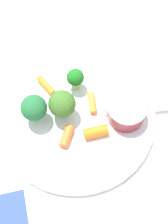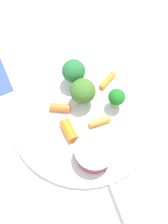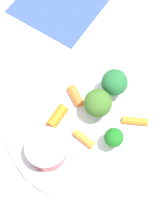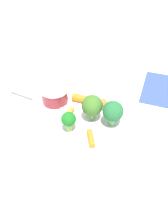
{
  "view_description": "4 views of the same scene",
  "coord_description": "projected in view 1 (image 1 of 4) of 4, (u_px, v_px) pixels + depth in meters",
  "views": [
    {
      "loc": [
        -0.09,
        -0.24,
        0.5
      ],
      "look_at": [
        0.01,
        -0.01,
        0.03
      ],
      "focal_mm": 54.24,
      "sensor_mm": 36.0,
      "label": 1
    },
    {
      "loc": [
        0.15,
        -0.11,
        0.4
      ],
      "look_at": [
        0.01,
        -0.01,
        0.03
      ],
      "focal_mm": 39.01,
      "sensor_mm": 36.0,
      "label": 2
    },
    {
      "loc": [
        0.18,
        0.07,
        0.51
      ],
      "look_at": [
        -0.0,
        -0.01,
        0.03
      ],
      "focal_mm": 54.36,
      "sensor_mm": 36.0,
      "label": 3
    },
    {
      "loc": [
        -0.06,
        0.35,
        0.33
      ],
      "look_at": [
        0.0,
        0.0,
        0.02
      ],
      "focal_mm": 35.18,
      "sensor_mm": 36.0,
      "label": 4
    }
  ],
  "objects": [
    {
      "name": "ground_plane",
      "position": [
        76.0,
        119.0,
        0.57
      ],
      "size": [
        2.4,
        2.4,
        0.0
      ],
      "primitive_type": "plane",
      "color": "silver"
    },
    {
      "name": "plate",
      "position": [
        76.0,
        118.0,
        0.56
      ],
      "size": [
        0.26,
        0.26,
        0.01
      ],
      "primitive_type": "cylinder",
      "color": "white",
      "rests_on": "ground_plane"
    },
    {
      "name": "sauce_cup",
      "position": [
        126.0,
        112.0,
        0.54
      ],
      "size": [
        0.06,
        0.06,
        0.03
      ],
      "color": "maroon",
      "rests_on": "plate"
    },
    {
      "name": "broccoli_floret_0",
      "position": [
        62.0,
        104.0,
        0.52
      ],
      "size": [
        0.04,
        0.04,
        0.06
      ],
      "color": "#8DBF61",
      "rests_on": "plate"
    },
    {
      "name": "broccoli_floret_1",
      "position": [
        34.0,
        108.0,
        0.52
      ],
      "size": [
        0.04,
        0.04,
        0.06
      ],
      "color": "#80C36D",
      "rests_on": "plate"
    },
    {
      "name": "broccoli_floret_2",
      "position": [
        75.0,
        78.0,
        0.56
      ],
      "size": [
        0.03,
        0.03,
        0.04
      ],
      "color": "#90AC58",
      "rests_on": "plate"
    },
    {
      "name": "carrot_stick_0",
      "position": [
        96.0,
        132.0,
        0.53
      ],
      "size": [
        0.04,
        0.02,
        0.02
      ],
      "primitive_type": "cylinder",
      "rotation": [
        1.57,
        0.0,
        4.54
      ],
      "color": "orange",
      "rests_on": "plate"
    },
    {
      "name": "carrot_stick_1",
      "position": [
        67.0,
        137.0,
        0.53
      ],
      "size": [
        0.03,
        0.04,
        0.01
      ],
      "primitive_type": "cylinder",
      "rotation": [
        1.57,
        0.0,
        2.42
      ],
      "color": "orange",
      "rests_on": "plate"
    },
    {
      "name": "carrot_stick_2",
      "position": [
        46.0,
        85.0,
        0.58
      ],
      "size": [
        0.02,
        0.04,
        0.01
      ],
      "primitive_type": "cylinder",
      "rotation": [
        1.57,
        0.0,
        0.28
      ],
      "color": "orange",
      "rests_on": "plate"
    },
    {
      "name": "carrot_stick_3",
      "position": [
        92.0,
        103.0,
        0.56
      ],
      "size": [
        0.02,
        0.04,
        0.01
      ],
      "primitive_type": "cylinder",
      "rotation": [
        1.57,
        0.0,
        5.99
      ],
      "color": "orange",
      "rests_on": "plate"
    },
    {
      "name": "fork",
      "position": [
        150.0,
        108.0,
        0.56
      ],
      "size": [
        0.16,
        0.06,
        0.0
      ],
      "color": "#B7AEBF",
      "rests_on": "plate"
    }
  ]
}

